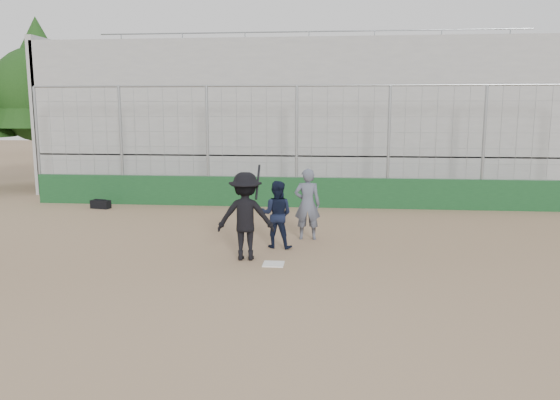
# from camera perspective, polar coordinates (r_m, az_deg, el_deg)

# --- Properties ---
(ground) EXTENTS (90.00, 90.00, 0.00)m
(ground) POSITION_cam_1_polar(r_m,az_deg,el_deg) (11.57, -0.68, -6.76)
(ground) COLOR brown
(ground) RESTS_ON ground
(home_plate) EXTENTS (0.44, 0.44, 0.02)m
(home_plate) POSITION_cam_1_polar(r_m,az_deg,el_deg) (11.57, -0.69, -6.70)
(home_plate) COLOR white
(home_plate) RESTS_ON ground
(backstop) EXTENTS (18.10, 0.25, 4.04)m
(backstop) POSITION_cam_1_polar(r_m,az_deg,el_deg) (18.23, 1.73, 2.26)
(backstop) COLOR #133C1B
(backstop) RESTS_ON ground
(bleachers) EXTENTS (20.25, 6.70, 6.98)m
(bleachers) POSITION_cam_1_polar(r_m,az_deg,el_deg) (23.03, 2.61, 8.65)
(bleachers) COLOR gray
(bleachers) RESTS_ON ground
(tree_left) EXTENTS (4.48, 4.48, 7.00)m
(tree_left) POSITION_cam_1_polar(r_m,az_deg,el_deg) (25.24, -23.85, 11.27)
(tree_left) COLOR #341F13
(tree_left) RESTS_ON ground
(batter_at_plate) EXTENTS (1.28, 0.83, 2.04)m
(batter_at_plate) POSITION_cam_1_polar(r_m,az_deg,el_deg) (11.80, -3.62, -1.69)
(batter_at_plate) COLOR black
(batter_at_plate) RESTS_ON ground
(catcher_crouched) EXTENTS (0.89, 0.76, 1.09)m
(catcher_crouched) POSITION_cam_1_polar(r_m,az_deg,el_deg) (12.82, -0.34, -2.66)
(catcher_crouched) COLOR black
(catcher_crouched) RESTS_ON ground
(umpire) EXTENTS (0.67, 0.45, 1.61)m
(umpire) POSITION_cam_1_polar(r_m,az_deg,el_deg) (13.65, 2.87, -0.80)
(umpire) COLOR #4D5362
(umpire) RESTS_ON ground
(equipment_bag) EXTENTS (0.69, 0.41, 0.32)m
(equipment_bag) POSITION_cam_1_polar(r_m,az_deg,el_deg) (18.97, -18.23, -0.42)
(equipment_bag) COLOR black
(equipment_bag) RESTS_ON ground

